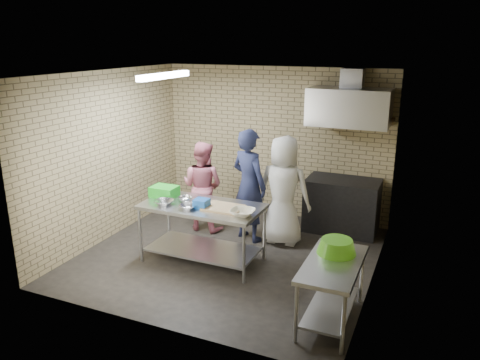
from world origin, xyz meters
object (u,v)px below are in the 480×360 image
bottle_red (354,110)px  woman_white (283,191)px  side_counter (331,292)px  stove (342,205)px  man_navy (249,185)px  green_basin (337,246)px  blue_tub (202,203)px  prep_table (203,233)px  woman_pink (203,186)px  green_crate (164,191)px

bottle_red → woman_white: (-0.81, -1.10, -1.16)m
side_counter → stove: bearing=99.3°
bottle_red → man_navy: bottle_red is taller
green_basin → stove: bearing=99.8°
woman_white → blue_tub: bearing=54.9°
blue_tub → woman_white: size_ratio=0.11×
blue_tub → green_basin: bearing=-12.7°
side_counter → green_basin: size_ratio=2.61×
blue_tub → green_basin: (2.01, -0.45, -0.10)m
man_navy → green_basin: bearing=160.0°
stove → man_navy: size_ratio=0.66×
side_counter → green_basin: green_basin is taller
prep_table → woman_white: 1.45m
blue_tub → woman_pink: bearing=117.4°
woman_white → prep_table: bearing=50.8°
blue_tub → bottle_red: 3.02m
prep_table → man_navy: man_navy is taller
man_navy → woman_white: size_ratio=1.05×
bottle_red → woman_pink: bottle_red is taller
stove → woman_pink: 2.38m
green_crate → green_basin: (2.76, -0.67, -0.11)m
side_counter → green_crate: size_ratio=3.11×
prep_table → woman_pink: 1.28m
prep_table → green_basin: (2.06, -0.55, 0.40)m
side_counter → stove: (-0.45, 2.75, 0.08)m
prep_table → green_crate: size_ratio=4.50×
green_basin → prep_table: bearing=164.9°
green_crate → woman_white: bearing=31.5°
woman_white → woman_pink: bearing=-0.9°
green_crate → woman_pink: size_ratio=0.25×
green_basin → woman_white: woman_white is taller
woman_pink → bottle_red: bearing=-151.9°
side_counter → stove: 2.79m
blue_tub → bottle_red: (1.63, 2.29, 1.10)m
green_basin → woman_pink: size_ratio=0.30×
prep_table → green_crate: green_crate is taller
green_crate → stove: bearing=38.1°
prep_table → stove: bearing=50.0°
green_basin → bottle_red: (-0.38, 2.74, 1.19)m
woman_pink → woman_white: bearing=-178.3°
woman_pink → woman_white: size_ratio=0.88×
green_basin → bottle_red: size_ratio=2.56×
blue_tub → man_navy: 1.14m
green_crate → bottle_red: bottle_red is taller
woman_white → man_navy: bearing=7.2°
side_counter → bottle_red: bottle_red is taller
green_basin → bottle_red: 3.01m
prep_table → stove: 2.54m
blue_tub → man_navy: size_ratio=0.11×
side_counter → woman_white: (-1.21, 1.89, 0.50)m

